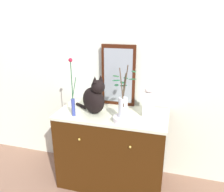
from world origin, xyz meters
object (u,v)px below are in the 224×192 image
sideboard (112,149)px  cat_sitting (94,98)px  vase_slim_green (73,98)px  jar_lidded_porcelain (149,102)px  vase_glass_clear (123,104)px  mirror_leaning (118,76)px  bowl_porcelain (123,119)px

sideboard → cat_sitting: 0.59m
vase_slim_green → jar_lidded_porcelain: bearing=15.7°
vase_glass_clear → vase_slim_green: bearing=179.5°
mirror_leaning → cat_sitting: mirror_leaning is taller
sideboard → jar_lidded_porcelain: size_ratio=3.51×
vase_slim_green → vase_glass_clear: bearing=-0.5°
vase_slim_green → vase_glass_clear: (0.49, -0.00, -0.01)m
vase_glass_clear → sideboard: bearing=133.1°
sideboard → vase_glass_clear: 0.62m
sideboard → cat_sitting: size_ratio=2.71×
vase_glass_clear → jar_lidded_porcelain: (0.20, 0.20, -0.03)m
sideboard → vase_glass_clear: bearing=-46.9°
vase_slim_green → bowl_porcelain: size_ratio=3.13×
vase_slim_green → jar_lidded_porcelain: 0.72m
cat_sitting → bowl_porcelain: (0.31, -0.11, -0.13)m
sideboard → bowl_porcelain: bearing=-47.1°
mirror_leaning → bowl_porcelain: 0.52m
bowl_porcelain → jar_lidded_porcelain: (0.20, 0.20, 0.12)m
sideboard → mirror_leaning: mirror_leaning is taller
cat_sitting → vase_glass_clear: (0.31, -0.11, 0.01)m
sideboard → bowl_porcelain: size_ratio=6.17×
jar_lidded_porcelain → sideboard: bearing=-172.8°
mirror_leaning → jar_lidded_porcelain: (0.35, -0.20, -0.18)m
vase_slim_green → jar_lidded_porcelain: vase_slim_green is taller
vase_slim_green → jar_lidded_porcelain: (0.69, 0.19, -0.04)m
cat_sitting → vase_glass_clear: size_ratio=0.84×
vase_glass_clear → jar_lidded_porcelain: size_ratio=1.55×
cat_sitting → bowl_porcelain: cat_sitting is taller
cat_sitting → jar_lidded_porcelain: 0.52m
sideboard → bowl_porcelain: 0.48m
vase_glass_clear → mirror_leaning: bearing=110.3°
mirror_leaning → cat_sitting: size_ratio=1.59×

